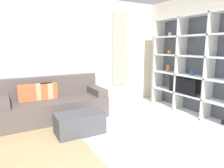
# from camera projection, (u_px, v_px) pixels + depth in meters

# --- Properties ---
(wall_back) EXTENTS (6.84, 0.11, 2.70)m
(wall_back) POSITION_uv_depth(u_px,v_px,m) (55.00, 55.00, 4.61)
(wall_back) COLOR beige
(wall_back) RESTS_ON ground_plane
(wall_right) EXTENTS (0.07, 4.48, 2.70)m
(wall_right) POSITION_uv_depth(u_px,v_px,m) (199.00, 55.00, 4.54)
(wall_right) COLOR beige
(wall_right) RESTS_ON ground_plane
(area_rug) EXTENTS (2.07, 2.07, 0.01)m
(area_rug) POSITION_uv_depth(u_px,v_px,m) (14.00, 152.00, 2.96)
(area_rug) COLOR tan
(area_rug) RESTS_ON ground_plane
(shelving_unit) EXTENTS (0.36, 2.33, 2.22)m
(shelving_unit) POSITION_uv_depth(u_px,v_px,m) (195.00, 67.00, 4.45)
(shelving_unit) COLOR #515660
(shelving_unit) RESTS_ON ground_plane
(couch_main) EXTENTS (2.17, 0.88, 0.89)m
(couch_main) POSITION_uv_depth(u_px,v_px,m) (53.00, 104.00, 4.31)
(couch_main) COLOR #564C47
(couch_main) RESTS_ON ground_plane
(ottoman) EXTENTS (0.84, 0.48, 0.38)m
(ottoman) POSITION_uv_depth(u_px,v_px,m) (80.00, 123.00, 3.57)
(ottoman) COLOR #47474C
(ottoman) RESTS_ON ground_plane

